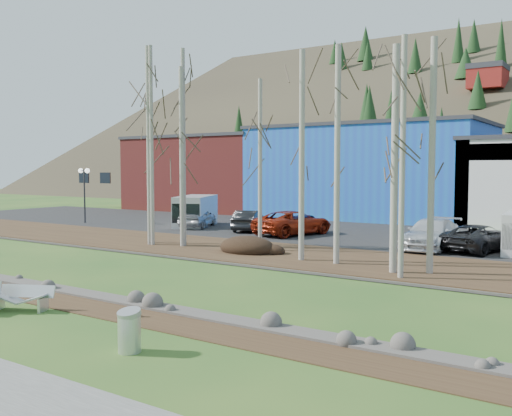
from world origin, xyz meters
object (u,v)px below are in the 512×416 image
Objects in this scene: bench_damaged at (23,298)px; litter_bin at (129,333)px; car_1 at (248,220)px; car_6 at (431,234)px; van_grey at (195,211)px; seagull at (132,311)px; car_0 at (198,217)px; car_3 at (300,224)px; car_4 at (433,233)px; car_2 at (293,223)px; car_5 at (478,238)px; street_lamp at (84,180)px.

bench_damaged is 5.86m from litter_bin.
car_1 is 0.79× the size of car_6.
bench_damaged is at bearing -86.65° from van_grey.
litter_bin is at bearing 95.41° from car_1.
car_1 is 5.07m from van_grey.
car_0 is (-14.13, 20.26, 0.72)m from seagull.
van_grey is at bearing 173.41° from car_6.
car_3 is 0.87× the size of car_4.
car_2 is (8.19, -0.28, 0.02)m from car_0.
car_1 is at bearing 172.28° from car_6.
car_5 is (11.63, -1.95, 0.05)m from car_3.
bench_damaged is 0.49× the size of car_3.
litter_bin is 22.03m from car_4.
bench_damaged is 22.01m from car_4.
car_0 reaches higher than car_5.
seagull is (-2.31, 2.35, -0.30)m from litter_bin.
car_5 is 2.37m from car_6.
litter_bin is 25.78m from car_1.
van_grey is (-20.53, 1.83, 0.42)m from car_5.
seagull is (3.45, 1.31, -0.22)m from bench_damaged.
bench_damaged is 0.43× the size of car_4.
van_grey reaches higher than bench_damaged.
car_0 is (9.58, 2.29, -2.62)m from street_lamp.
car_4 is (0.88, 22.01, 0.38)m from litter_bin.
car_5 is at bearing 151.97° from car_1.
car_3 reaches higher than seagull.
car_0 is 0.81× the size of van_grey.
car_4 is (9.11, -1.22, 0.07)m from car_3.
street_lamp is at bearing -169.89° from car_3.
car_1 is at bearing 26.70° from street_lamp.
seagull is at bearing -4.03° from bench_damaged.
car_3 is (-8.22, 23.24, 0.31)m from litter_bin.
litter_bin is (5.76, -1.04, 0.08)m from bench_damaged.
car_1 is at bearing -27.72° from van_grey.
car_5 is 0.93× the size of car_6.
car_0 reaches higher than car_3.
car_5 is at bearing 80.90° from litter_bin.
litter_bin is at bearing 104.69° from car_0.
seagull is 0.08× the size of car_6.
car_2 is 1.12× the size of car_5.
car_0 is 0.89× the size of car_5.
bench_damaged is at bearing 50.46° from car_4.
van_grey is (-14.81, 20.77, 1.08)m from seagull.
car_0 is 17.59m from car_6.
car_2 is at bearing -91.14° from car_3.
car_5 is (29.44, 0.97, -2.68)m from street_lamp.
car_6 reaches higher than car_0.
car_5 is at bearing 142.00° from car_4.
car_5 reaches higher than seagull.
car_4 is 0.80× the size of car_6.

